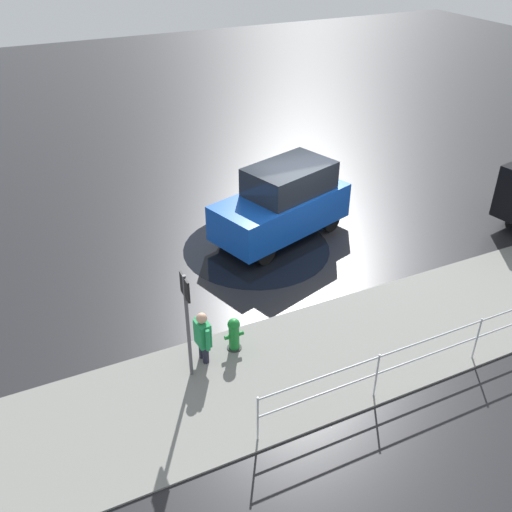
% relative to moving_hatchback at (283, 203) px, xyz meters
% --- Properties ---
extents(ground_plane, '(60.00, 60.00, 0.00)m').
position_rel_moving_hatchback_xyz_m(ground_plane, '(-0.53, 0.67, -1.03)').
color(ground_plane, black).
extents(kerb_strip, '(24.00, 3.20, 0.04)m').
position_rel_moving_hatchback_xyz_m(kerb_strip, '(-0.53, 4.87, -1.01)').
color(kerb_strip, slate).
rests_on(kerb_strip, ground).
extents(moving_hatchback, '(4.23, 2.79, 2.06)m').
position_rel_moving_hatchback_xyz_m(moving_hatchback, '(0.00, 0.00, 0.00)').
color(moving_hatchback, blue).
rests_on(moving_hatchback, ground).
extents(fire_hydrant, '(0.42, 0.31, 0.80)m').
position_rel_moving_hatchback_xyz_m(fire_hydrant, '(3.15, 3.86, -0.63)').
color(fire_hydrant, '#197A2D').
rests_on(fire_hydrant, ground).
extents(pedestrian, '(0.27, 0.57, 1.22)m').
position_rel_moving_hatchback_xyz_m(pedestrian, '(3.85, 3.92, -0.34)').
color(pedestrian, '#1E8C4C').
rests_on(pedestrian, ground).
extents(metal_railing, '(9.85, 0.04, 1.05)m').
position_rel_moving_hatchback_xyz_m(metal_railing, '(-1.17, 6.23, -0.29)').
color(metal_railing, '#B7BABF').
rests_on(metal_railing, ground).
extents(sign_post, '(0.07, 0.44, 2.40)m').
position_rel_moving_hatchback_xyz_m(sign_post, '(4.23, 4.20, 0.55)').
color(sign_post, '#4C4C51').
rests_on(sign_post, ground).
extents(puddle_patch, '(3.98, 3.98, 0.01)m').
position_rel_moving_hatchback_xyz_m(puddle_patch, '(0.97, 0.33, -1.02)').
color(puddle_patch, black).
rests_on(puddle_patch, ground).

